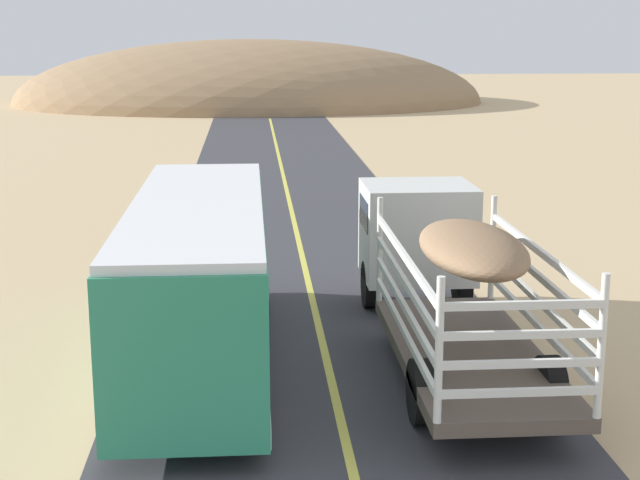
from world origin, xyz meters
name	(u,v)px	position (x,y,z in m)	size (l,w,h in m)	color
livestock_truck	(435,254)	(2.40, 10.41, 1.79)	(2.53, 9.70, 3.02)	silver
bus	(199,277)	(-2.46, 9.13, 1.75)	(2.54, 10.00, 3.21)	#2D8C66
distant_hill	(250,103)	(-1.38, 73.34, 0.00)	(39.73, 27.76, 10.70)	#957553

